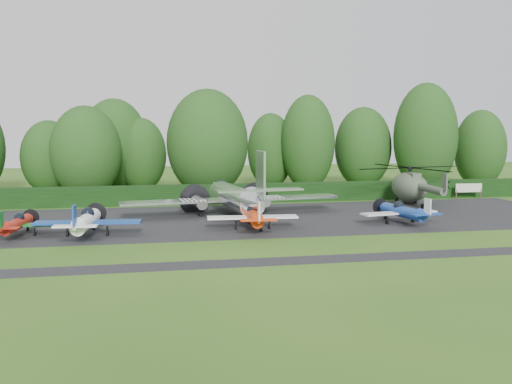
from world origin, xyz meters
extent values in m
plane|color=#2A5116|center=(0.00, 0.00, 0.00)|extent=(160.00, 160.00, 0.00)
cube|color=black|center=(0.00, 10.00, 0.00)|extent=(70.00, 18.00, 0.01)
cube|color=black|center=(0.00, -6.00, 0.00)|extent=(70.00, 2.00, 0.00)
cube|color=black|center=(0.00, 21.00, 0.00)|extent=(90.00, 1.60, 2.00)
cylinder|color=silver|center=(3.80, 11.43, 1.74)|extent=(2.11, 11.01, 2.11)
cone|color=silver|center=(3.80, 17.59, 1.74)|extent=(2.11, 1.38, 2.11)
cone|color=silver|center=(3.80, 4.82, 2.20)|extent=(2.11, 2.75, 2.11)
sphere|color=black|center=(3.80, 16.71, 2.20)|extent=(1.38, 1.38, 1.38)
cube|color=silver|center=(3.80, 12.34, 1.47)|extent=(20.19, 2.20, 0.20)
cube|color=white|center=(0.13, 12.34, 1.58)|extent=(2.39, 2.29, 0.05)
cube|color=white|center=(7.47, 12.34, 1.58)|extent=(2.39, 2.29, 0.05)
cylinder|color=silver|center=(0.87, 12.89, 1.24)|extent=(1.01, 2.94, 1.01)
cylinder|color=silver|center=(6.74, 12.89, 1.24)|extent=(1.01, 2.94, 1.01)
cylinder|color=black|center=(0.87, 14.96, 1.24)|extent=(2.94, 0.03, 2.94)
cylinder|color=black|center=(6.74, 14.96, 1.24)|extent=(2.94, 0.03, 2.94)
cube|color=silver|center=(3.80, 4.08, 3.21)|extent=(6.88, 1.28, 0.13)
cube|color=silver|center=(3.80, 3.81, 4.50)|extent=(0.17, 2.02, 3.49)
cylinder|color=black|center=(0.87, 12.53, 0.23)|extent=(0.23, 0.83, 0.83)
cylinder|color=black|center=(6.74, 12.53, 0.23)|extent=(0.23, 0.83, 0.83)
cylinder|color=black|center=(3.80, 3.72, 0.17)|extent=(0.17, 0.40, 0.40)
cylinder|color=#9F1A0E|center=(-13.32, 5.04, 0.98)|extent=(0.85, 4.88, 0.85)
sphere|color=black|center=(-13.32, 5.57, 1.38)|extent=(0.75, 0.75, 0.75)
cube|color=#106F21|center=(-13.32, 5.48, 0.84)|extent=(6.22, 1.15, 0.12)
cube|color=#9F1A0E|center=(-13.32, 2.11, 1.20)|extent=(2.31, 0.62, 0.09)
cube|color=#106F21|center=(-13.32, 2.02, 1.78)|extent=(0.09, 0.71, 1.15)
cylinder|color=black|center=(-13.32, 8.19, 0.98)|extent=(1.33, 0.02, 1.33)
cylinder|color=black|center=(-14.48, 5.31, 0.16)|extent=(0.12, 0.39, 0.39)
cylinder|color=black|center=(-12.17, 5.31, 0.16)|extent=(0.12, 0.39, 0.39)
cylinder|color=black|center=(-13.32, 7.35, 0.14)|extent=(0.11, 0.36, 0.36)
cylinder|color=white|center=(-8.32, 3.92, 1.22)|extent=(1.06, 6.09, 1.06)
sphere|color=black|center=(-8.32, 4.59, 1.72)|extent=(0.93, 0.93, 0.93)
cube|color=navy|center=(-8.32, 4.48, 1.05)|extent=(7.76, 1.44, 0.16)
cube|color=white|center=(-8.32, 0.27, 1.50)|extent=(2.88, 0.78, 0.11)
cube|color=navy|center=(-8.32, 0.16, 2.22)|extent=(0.11, 0.89, 1.44)
cylinder|color=black|center=(-8.32, 7.86, 1.22)|extent=(1.66, 0.02, 1.66)
cylinder|color=black|center=(-9.76, 4.26, 0.20)|extent=(0.16, 0.49, 0.49)
cylinder|color=black|center=(-6.88, 4.26, 0.20)|extent=(0.16, 0.49, 0.49)
cylinder|color=black|center=(-8.32, 6.81, 0.18)|extent=(0.13, 0.44, 0.44)
cylinder|color=red|center=(4.20, 4.51, 1.12)|extent=(0.98, 5.60, 0.98)
sphere|color=black|center=(4.20, 5.12, 1.58)|extent=(0.86, 0.86, 0.86)
cube|color=white|center=(4.20, 5.02, 0.97)|extent=(7.13, 1.32, 0.14)
cube|color=red|center=(4.20, 1.15, 1.38)|extent=(2.65, 0.71, 0.10)
cube|color=white|center=(4.20, 1.05, 2.04)|extent=(0.10, 0.81, 1.32)
cylinder|color=black|center=(4.20, 8.12, 1.12)|extent=(1.53, 0.02, 1.53)
cylinder|color=black|center=(2.88, 4.81, 0.18)|extent=(0.14, 0.45, 0.45)
cylinder|color=black|center=(5.53, 4.81, 0.18)|extent=(0.14, 0.45, 0.45)
cylinder|color=black|center=(4.20, 7.16, 0.16)|extent=(0.12, 0.41, 0.41)
cylinder|color=navy|center=(16.87, 4.84, 1.07)|extent=(0.93, 5.33, 0.93)
sphere|color=black|center=(16.87, 5.42, 1.50)|extent=(0.81, 0.81, 0.81)
cube|color=silver|center=(16.87, 5.33, 0.92)|extent=(6.79, 1.26, 0.14)
cube|color=navy|center=(16.87, 1.64, 1.31)|extent=(2.52, 0.68, 0.10)
cube|color=silver|center=(16.87, 1.55, 1.94)|extent=(0.10, 0.78, 1.26)
cylinder|color=black|center=(16.87, 8.28, 1.07)|extent=(1.45, 0.02, 1.45)
cylinder|color=black|center=(15.61, 5.13, 0.17)|extent=(0.14, 0.43, 0.43)
cylinder|color=black|center=(18.13, 5.13, 0.17)|extent=(0.14, 0.43, 0.43)
cylinder|color=black|center=(16.87, 7.36, 0.16)|extent=(0.12, 0.39, 0.39)
ellipsoid|color=#3D4A38|center=(23.00, 16.23, 1.85)|extent=(3.20, 5.87, 3.07)
cylinder|color=#3D4A38|center=(23.00, 11.61, 2.16)|extent=(0.72, 6.16, 0.72)
cube|color=#3D4A38|center=(23.00, 8.43, 3.08)|extent=(0.12, 0.92, 1.64)
cylinder|color=black|center=(23.00, 16.23, 3.39)|extent=(0.31, 0.31, 0.82)
cylinder|color=black|center=(23.00, 16.23, 3.85)|extent=(0.72, 0.72, 0.26)
cylinder|color=black|center=(23.00, 16.23, 3.85)|extent=(12.32, 12.32, 0.06)
cube|color=#3D4A38|center=(23.00, 15.41, 3.03)|extent=(0.92, 2.05, 0.72)
ellipsoid|color=black|center=(23.00, 17.87, 1.95)|extent=(1.95, 1.95, 1.76)
cylinder|color=black|center=(21.98, 17.05, 0.31)|extent=(0.18, 0.57, 0.57)
cylinder|color=black|center=(24.03, 17.05, 0.31)|extent=(0.18, 0.57, 0.57)
cylinder|color=black|center=(23.00, 12.95, 0.26)|extent=(0.16, 0.49, 0.49)
cylinder|color=#3F3326|center=(30.11, 19.12, 0.58)|extent=(0.12, 0.12, 1.17)
cylinder|color=#3F3326|center=(33.03, 19.12, 0.58)|extent=(0.12, 0.12, 1.17)
cube|color=beige|center=(31.57, 19.12, 1.27)|extent=(3.12, 0.08, 0.97)
cylinder|color=black|center=(24.29, 32.71, 1.75)|extent=(0.70, 0.70, 3.50)
ellipsoid|color=#193B12|center=(24.29, 32.71, 5.34)|extent=(7.45, 7.45, 10.68)
cylinder|color=black|center=(16.33, 31.39, 1.99)|extent=(0.70, 0.70, 3.97)
ellipsoid|color=#193B12|center=(16.33, 31.39, 6.07)|extent=(6.87, 6.87, 12.13)
cylinder|color=black|center=(12.17, 34.56, 1.62)|extent=(0.70, 0.70, 3.23)
ellipsoid|color=#193B12|center=(12.17, 34.56, 4.94)|extent=(6.09, 6.09, 9.88)
cylinder|color=black|center=(39.68, 30.02, 1.69)|extent=(0.70, 0.70, 3.38)
ellipsoid|color=#193B12|center=(39.68, 30.02, 5.16)|extent=(6.67, 6.67, 10.33)
cylinder|color=black|center=(30.76, 28.13, 2.22)|extent=(0.70, 0.70, 4.45)
ellipsoid|color=#193B12|center=(30.76, 28.13, 6.80)|extent=(7.95, 7.95, 13.59)
cylinder|color=black|center=(3.10, 27.28, 2.04)|extent=(0.70, 0.70, 4.07)
ellipsoid|color=#193B12|center=(3.10, 27.28, 6.22)|extent=(9.42, 9.42, 12.44)
cylinder|color=black|center=(-15.31, 33.01, 1.45)|extent=(0.70, 0.70, 2.90)
ellipsoid|color=#193B12|center=(-15.31, 33.01, 4.44)|extent=(6.68, 6.68, 8.87)
cylinder|color=black|center=(-10.61, 28.23, 1.71)|extent=(0.70, 0.70, 3.43)
ellipsoid|color=#193B12|center=(-10.61, 28.23, 5.24)|extent=(7.93, 7.93, 10.48)
cylinder|color=black|center=(-4.54, 33.84, 1.51)|extent=(0.70, 0.70, 3.01)
ellipsoid|color=#193B12|center=(-4.54, 33.84, 4.60)|extent=(6.28, 6.28, 9.21)
cylinder|color=black|center=(-7.79, 35.16, 1.90)|extent=(0.70, 0.70, 3.80)
ellipsoid|color=#193B12|center=(-7.79, 35.16, 5.81)|extent=(8.45, 8.45, 11.62)
camera|label=1|loc=(-3.91, -38.71, 8.07)|focal=40.00mm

